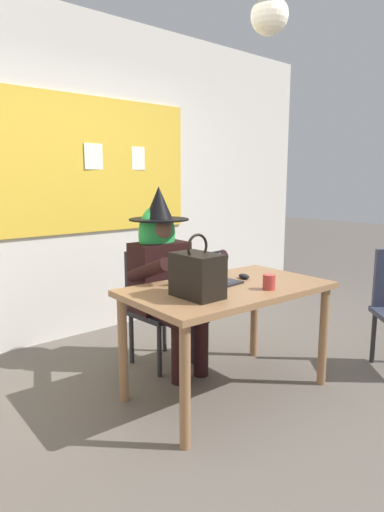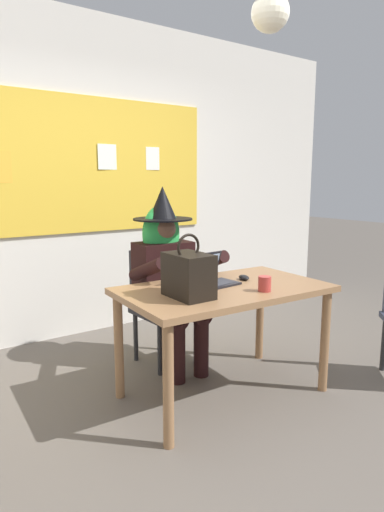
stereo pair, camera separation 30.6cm
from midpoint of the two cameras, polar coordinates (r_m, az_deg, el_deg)
The scene contains 9 objects.
ground_plane at distance 2.89m, azimuth 5.56°, elevation -19.61°, with size 24.00×24.00×0.00m, color #5B544C.
wall_back_bulletin at distance 4.11m, azimuth -11.49°, elevation 10.01°, with size 6.09×1.91×2.86m.
desk_main at distance 2.88m, azimuth 7.25°, elevation -5.82°, with size 1.36×0.84×0.74m.
chair_at_desk at distance 3.46m, azimuth -1.77°, elevation -5.69°, with size 0.44×0.44×0.88m.
person_costumed at distance 3.30m, azimuth -0.60°, elevation -1.51°, with size 0.61×0.70×1.38m.
laptop at distance 2.90m, azimuth 5.16°, elevation -2.83°, with size 0.36×0.29×0.20m.
computer_mouse at distance 3.06m, azimuth 9.63°, elevation -2.80°, with size 0.06×0.10×0.03m, color black.
handbag at distance 2.56m, azimuth 2.96°, elevation -2.49°, with size 0.20×0.30×0.38m.
coffee_mug at distance 2.77m, azimuth 12.58°, elevation -3.59°, with size 0.08×0.08×0.10m, color #B23833.
Camera 2 is at (-1.54, -1.99, 1.43)m, focal length 30.73 mm.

